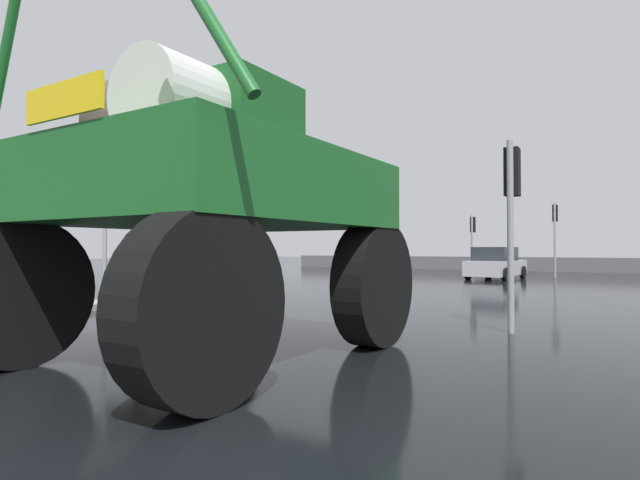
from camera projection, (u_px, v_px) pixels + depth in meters
name	position (u px, v px, depth m)	size (l,w,h in m)	color
ground_plane	(423.00, 289.00, 18.04)	(120.00, 120.00, 0.00)	black
oversize_sprayer	(213.00, 203.00, 6.87)	(4.38, 5.44, 4.77)	black
sedan_ahead	(496.00, 264.00, 24.16)	(2.31, 4.29, 1.52)	#B7B7BF
traffic_signal_near_left	(110.00, 202.00, 14.11)	(0.24, 0.54, 3.75)	gray
traffic_signal_near_right	(512.00, 193.00, 8.84)	(0.24, 0.54, 3.30)	gray
traffic_signal_far_left	(555.00, 223.00, 25.81)	(0.24, 0.55, 3.77)	gray
traffic_signal_far_right	(473.00, 231.00, 27.86)	(0.24, 0.55, 3.28)	gray
bare_tree_left	(140.00, 126.00, 20.01)	(4.38, 4.38, 8.17)	#473828
roadside_barrier	(509.00, 264.00, 33.11)	(31.81, 0.24, 0.90)	#59595B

